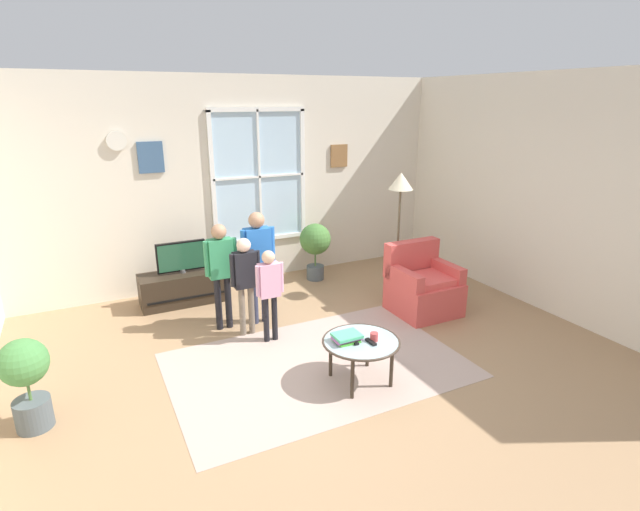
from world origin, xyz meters
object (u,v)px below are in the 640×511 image
at_px(coffee_table, 361,343).
at_px(television, 181,257).
at_px(book_stack, 347,337).
at_px(potted_plant_corner, 26,377).
at_px(remote_near_books, 371,342).
at_px(floor_lamp, 400,194).
at_px(remote_near_cup, 354,341).
at_px(person_green_shirt, 221,264).
at_px(person_black_shirt, 245,275).
at_px(potted_plant_by_window, 315,243).
at_px(tv_stand, 184,288).
at_px(person_blue_shirt, 258,255).
at_px(cup, 374,337).
at_px(armchair, 422,287).
at_px(person_pink_shirt, 269,285).

bearing_deg(coffee_table, television, 112.23).
height_order(book_stack, potted_plant_corner, potted_plant_corner).
relative_size(remote_near_books, floor_lamp, 0.08).
xyz_separation_m(remote_near_books, remote_near_cup, (-0.13, 0.08, 0.00)).
distance_m(coffee_table, book_stack, 0.15).
height_order(coffee_table, person_green_shirt, person_green_shirt).
bearing_deg(remote_near_books, person_black_shirt, 114.92).
bearing_deg(book_stack, potted_plant_by_window, 70.01).
distance_m(tv_stand, person_blue_shirt, 1.40).
distance_m(remote_near_cup, person_green_shirt, 1.91).
bearing_deg(television, cup, -66.26).
relative_size(remote_near_cup, person_green_shirt, 0.11).
xyz_separation_m(remote_near_books, person_green_shirt, (-0.90, 1.79, 0.35)).
bearing_deg(cup, remote_near_books, -153.21).
height_order(armchair, person_pink_shirt, person_pink_shirt).
bearing_deg(tv_stand, person_green_shirt, -75.27).
distance_m(remote_near_books, person_pink_shirt, 1.37).
bearing_deg(television, armchair, -31.61).
bearing_deg(person_blue_shirt, remote_near_cup, -78.81).
relative_size(television, person_green_shirt, 0.50).
height_order(person_black_shirt, person_pink_shirt, person_black_shirt).
bearing_deg(remote_near_books, potted_plant_by_window, 74.26).
xyz_separation_m(book_stack, person_blue_shirt, (-0.28, 1.63, 0.39)).
xyz_separation_m(coffee_table, remote_near_cup, (-0.08, 0.00, 0.04)).
distance_m(person_pink_shirt, potted_plant_by_window, 2.04).
relative_size(remote_near_books, person_green_shirt, 0.11).
xyz_separation_m(book_stack, cup, (0.23, -0.10, 0.00)).
bearing_deg(person_pink_shirt, potted_plant_by_window, 49.85).
relative_size(book_stack, remote_near_books, 1.88).
relative_size(remote_near_cup, floor_lamp, 0.08).
height_order(television, armchair, armchair).
distance_m(remote_near_books, person_blue_shirt, 1.86).
relative_size(person_green_shirt, person_pink_shirt, 1.20).
distance_m(cup, potted_plant_by_window, 2.88).
height_order(person_black_shirt, potted_plant_by_window, person_black_shirt).
bearing_deg(remote_near_cup, armchair, 33.19).
relative_size(tv_stand, person_black_shirt, 0.98).
bearing_deg(remote_near_books, cup, 26.79).
height_order(armchair, cup, armchair).
height_order(person_black_shirt, potted_plant_corner, person_black_shirt).
height_order(coffee_table, remote_near_cup, remote_near_cup).
distance_m(cup, remote_near_cup, 0.20).
distance_m(television, coffee_table, 2.93).
distance_m(cup, remote_near_books, 0.06).
bearing_deg(person_black_shirt, potted_plant_corner, -158.53).
xyz_separation_m(cup, person_green_shirt, (-0.95, 1.77, 0.32)).
xyz_separation_m(person_black_shirt, floor_lamp, (2.21, 0.21, 0.70)).
xyz_separation_m(armchair, floor_lamp, (0.01, 0.59, 1.09)).
height_order(armchair, person_blue_shirt, person_blue_shirt).
bearing_deg(remote_near_cup, tv_stand, 110.83).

